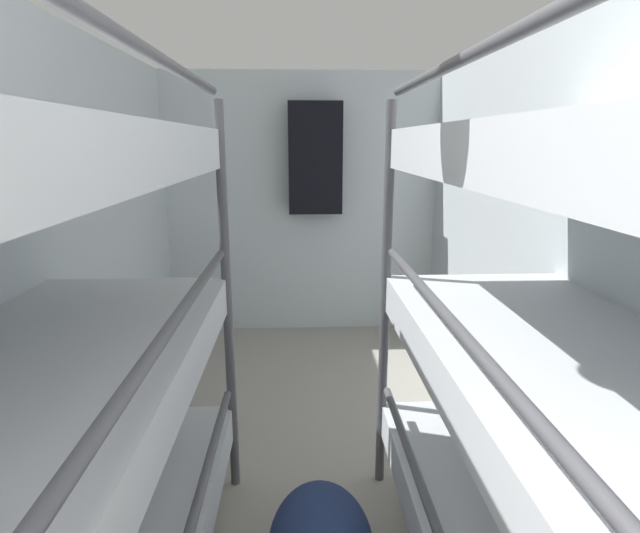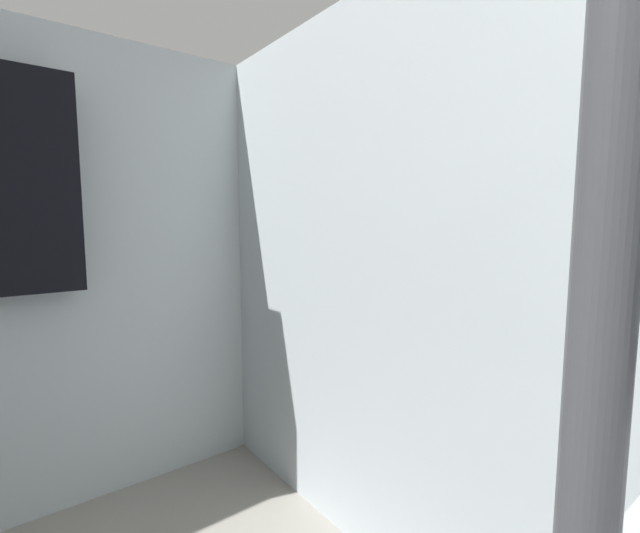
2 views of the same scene
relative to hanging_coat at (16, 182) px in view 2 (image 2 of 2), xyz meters
name	(u,v)px [view 2 (image 2 of 2)]	position (x,y,z in m)	size (l,w,h in m)	color
hanging_coat	(16,182)	(0.00, 0.00, 0.00)	(0.44, 0.12, 0.90)	black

